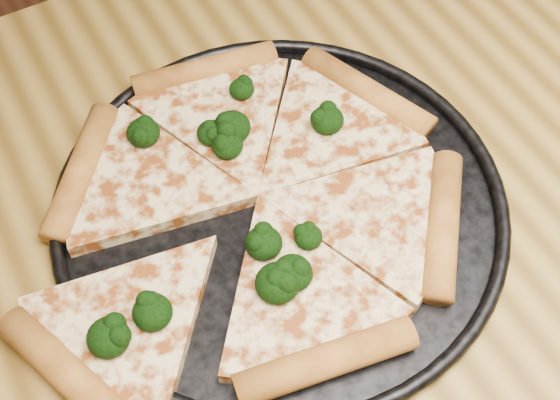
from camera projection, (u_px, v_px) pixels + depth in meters
dining_table at (421, 289)px, 0.73m from camera, size 1.20×0.90×0.75m
pizza_pan at (280, 205)px, 0.66m from camera, size 0.40×0.40×0.02m
pizza at (251, 204)px, 0.65m from camera, size 0.42×0.36×0.03m
broccoli_florets at (230, 210)px, 0.63m from camera, size 0.28×0.23×0.03m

